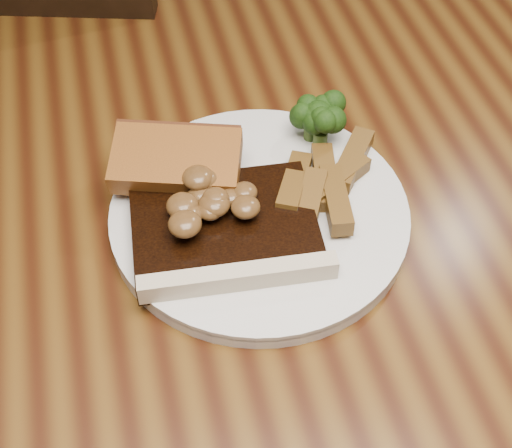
# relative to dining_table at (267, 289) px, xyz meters

# --- Properties ---
(dining_table) EXTENTS (1.60, 0.90, 0.75)m
(dining_table) POSITION_rel_dining_table_xyz_m (0.00, 0.00, 0.00)
(dining_table) COLOR #4F310F
(dining_table) RESTS_ON ground
(chair_far) EXTENTS (0.53, 0.53, 0.91)m
(chair_far) POSITION_rel_dining_table_xyz_m (-0.22, 0.53, -0.15)
(chair_far) COLOR black
(chair_far) RESTS_ON ground
(plate) EXTENTS (0.31, 0.31, 0.01)m
(plate) POSITION_rel_dining_table_xyz_m (-0.01, 0.01, 0.10)
(plate) COLOR silver
(plate) RESTS_ON dining_table
(steak) EXTENTS (0.16, 0.13, 0.02)m
(steak) POSITION_rel_dining_table_xyz_m (-0.04, -0.01, 0.12)
(steak) COLOR black
(steak) RESTS_ON plate
(steak_bone) EXTENTS (0.16, 0.03, 0.02)m
(steak_bone) POSITION_rel_dining_table_xyz_m (-0.04, -0.06, 0.11)
(steak_bone) COLOR #C1B296
(steak_bone) RESTS_ON plate
(mushroom_pile) EXTENTS (0.07, 0.07, 0.03)m
(mushroom_pile) POSITION_rel_dining_table_xyz_m (-0.05, -0.00, 0.14)
(mushroom_pile) COLOR brown
(mushroom_pile) RESTS_ON steak
(garlic_bread) EXTENTS (0.12, 0.09, 0.02)m
(garlic_bread) POSITION_rel_dining_table_xyz_m (-0.07, 0.06, 0.12)
(garlic_bread) COLOR #90521A
(garlic_bread) RESTS_ON plate
(potato_wedges) EXTENTS (0.10, 0.10, 0.02)m
(potato_wedges) POSITION_rel_dining_table_xyz_m (0.06, 0.01, 0.12)
(potato_wedges) COLOR brown
(potato_wedges) RESTS_ON plate
(broccoli_cluster) EXTENTS (0.08, 0.08, 0.04)m
(broccoli_cluster) POSITION_rel_dining_table_xyz_m (0.06, 0.09, 0.12)
(broccoli_cluster) COLOR #1D390D
(broccoli_cluster) RESTS_ON plate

